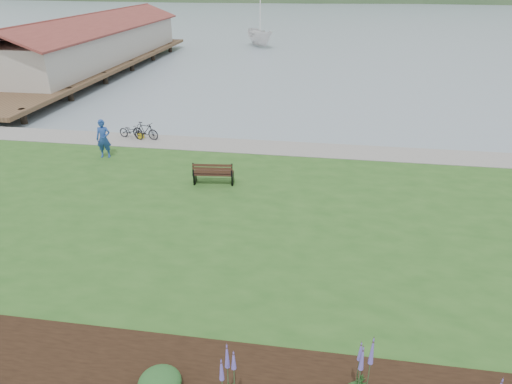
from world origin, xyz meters
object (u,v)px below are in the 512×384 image
bicycle_a (131,131)px  sailboat (260,47)px  park_bench (213,173)px  person (103,135)px

bicycle_a → sailboat: sailboat is taller
park_bench → sailboat: 44.39m
bicycle_a → park_bench: bearing=-115.3°
park_bench → bicycle_a: size_ratio=1.11×
bicycle_a → sailboat: bearing=13.3°
person → sailboat: 41.82m
park_bench → sailboat: size_ratio=0.07×
person → bicycle_a: bearing=75.4°
park_bench → bicycle_a: bearing=133.0°
park_bench → sailboat: (-4.39, 44.16, -0.95)m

